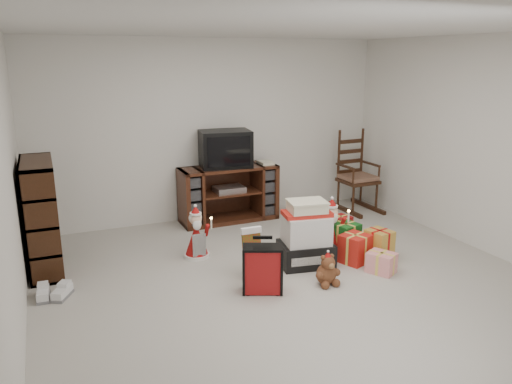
{
  "coord_description": "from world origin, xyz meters",
  "views": [
    {
      "loc": [
        -2.2,
        -4.13,
        2.23
      ],
      "look_at": [
        -0.17,
        0.6,
        0.85
      ],
      "focal_mm": 35.0,
      "sensor_mm": 36.0,
      "label": 1
    }
  ],
  "objects_px": {
    "bookshelf": "(41,218)",
    "crt_television": "(225,149)",
    "gift_cluster": "(361,245)",
    "gift_pile": "(306,238)",
    "rocking_chair": "(355,182)",
    "red_suitcase": "(263,269)",
    "santa_figurine": "(331,231)",
    "sneaker_pair": "(53,293)",
    "mrs_claus_figurine": "(196,237)",
    "tv_stand": "(229,194)",
    "teddy_bear": "(327,271)"
  },
  "relations": [
    {
      "from": "bookshelf",
      "to": "gift_pile",
      "type": "bearing_deg",
      "value": -21.37
    },
    {
      "from": "rocking_chair",
      "to": "teddy_bear",
      "type": "height_order",
      "value": "rocking_chair"
    },
    {
      "from": "bookshelf",
      "to": "teddy_bear",
      "type": "distance_m",
      "value": 3.07
    },
    {
      "from": "rocking_chair",
      "to": "gift_pile",
      "type": "relative_size",
      "value": 1.72
    },
    {
      "from": "red_suitcase",
      "to": "gift_cluster",
      "type": "bearing_deg",
      "value": 38.75
    },
    {
      "from": "rocking_chair",
      "to": "red_suitcase",
      "type": "height_order",
      "value": "rocking_chair"
    },
    {
      "from": "santa_figurine",
      "to": "mrs_claus_figurine",
      "type": "relative_size",
      "value": 1.06
    },
    {
      "from": "sneaker_pair",
      "to": "red_suitcase",
      "type": "bearing_deg",
      "value": -6.31
    },
    {
      "from": "gift_pile",
      "to": "red_suitcase",
      "type": "bearing_deg",
      "value": -139.57
    },
    {
      "from": "teddy_bear",
      "to": "mrs_claus_figurine",
      "type": "xyz_separation_m",
      "value": [
        -1.0,
        1.22,
        0.1
      ]
    },
    {
      "from": "bookshelf",
      "to": "crt_television",
      "type": "relative_size",
      "value": 1.61
    },
    {
      "from": "gift_pile",
      "to": "red_suitcase",
      "type": "relative_size",
      "value": 1.3
    },
    {
      "from": "tv_stand",
      "to": "gift_cluster",
      "type": "xyz_separation_m",
      "value": [
        0.96,
        -1.85,
        -0.26
      ]
    },
    {
      "from": "crt_television",
      "to": "sneaker_pair",
      "type": "bearing_deg",
      "value": -137.93
    },
    {
      "from": "rocking_chair",
      "to": "santa_figurine",
      "type": "height_order",
      "value": "rocking_chair"
    },
    {
      "from": "gift_pile",
      "to": "sneaker_pair",
      "type": "relative_size",
      "value": 2.05
    },
    {
      "from": "rocking_chair",
      "to": "mrs_claus_figurine",
      "type": "relative_size",
      "value": 2.02
    },
    {
      "from": "bookshelf",
      "to": "sneaker_pair",
      "type": "distance_m",
      "value": 0.95
    },
    {
      "from": "bookshelf",
      "to": "sneaker_pair",
      "type": "bearing_deg",
      "value": -87.36
    },
    {
      "from": "tv_stand",
      "to": "crt_television",
      "type": "height_order",
      "value": "crt_television"
    },
    {
      "from": "rocking_chair",
      "to": "crt_television",
      "type": "height_order",
      "value": "crt_television"
    },
    {
      "from": "teddy_bear",
      "to": "crt_television",
      "type": "height_order",
      "value": "crt_television"
    },
    {
      "from": "gift_cluster",
      "to": "bookshelf",
      "type": "bearing_deg",
      "value": 162.47
    },
    {
      "from": "bookshelf",
      "to": "gift_cluster",
      "type": "height_order",
      "value": "bookshelf"
    },
    {
      "from": "gift_pile",
      "to": "santa_figurine",
      "type": "distance_m",
      "value": 0.53
    },
    {
      "from": "rocking_chair",
      "to": "bookshelf",
      "type": "bearing_deg",
      "value": -174.64
    },
    {
      "from": "mrs_claus_figurine",
      "to": "crt_television",
      "type": "xyz_separation_m",
      "value": [
        0.78,
        1.15,
        0.79
      ]
    },
    {
      "from": "santa_figurine",
      "to": "mrs_claus_figurine",
      "type": "distance_m",
      "value": 1.58
    },
    {
      "from": "gift_cluster",
      "to": "crt_television",
      "type": "relative_size",
      "value": 1.48
    },
    {
      "from": "rocking_chair",
      "to": "santa_figurine",
      "type": "distance_m",
      "value": 1.85
    },
    {
      "from": "bookshelf",
      "to": "gift_cluster",
      "type": "bearing_deg",
      "value": -17.53
    },
    {
      "from": "red_suitcase",
      "to": "teddy_bear",
      "type": "bearing_deg",
      "value": 14.97
    },
    {
      "from": "bookshelf",
      "to": "teddy_bear",
      "type": "xyz_separation_m",
      "value": [
        2.61,
        -1.56,
        -0.44
      ]
    },
    {
      "from": "tv_stand",
      "to": "gift_cluster",
      "type": "bearing_deg",
      "value": -63.58
    },
    {
      "from": "red_suitcase",
      "to": "sneaker_pair",
      "type": "relative_size",
      "value": 1.58
    },
    {
      "from": "gift_pile",
      "to": "rocking_chair",
      "type": "bearing_deg",
      "value": 52.52
    },
    {
      "from": "bookshelf",
      "to": "red_suitcase",
      "type": "relative_size",
      "value": 2.15
    },
    {
      "from": "bookshelf",
      "to": "mrs_claus_figurine",
      "type": "height_order",
      "value": "bookshelf"
    },
    {
      "from": "teddy_bear",
      "to": "gift_cluster",
      "type": "height_order",
      "value": "teddy_bear"
    },
    {
      "from": "gift_pile",
      "to": "gift_cluster",
      "type": "height_order",
      "value": "gift_pile"
    },
    {
      "from": "tv_stand",
      "to": "santa_figurine",
      "type": "distance_m",
      "value": 1.74
    },
    {
      "from": "mrs_claus_figurine",
      "to": "tv_stand",
      "type": "bearing_deg",
      "value": 54.28
    },
    {
      "from": "gift_pile",
      "to": "crt_television",
      "type": "bearing_deg",
      "value": 107.96
    },
    {
      "from": "bookshelf",
      "to": "santa_figurine",
      "type": "distance_m",
      "value": 3.24
    },
    {
      "from": "gift_cluster",
      "to": "tv_stand",
      "type": "bearing_deg",
      "value": 117.3
    },
    {
      "from": "crt_television",
      "to": "bookshelf",
      "type": "bearing_deg",
      "value": -153.43
    },
    {
      "from": "teddy_bear",
      "to": "mrs_claus_figurine",
      "type": "distance_m",
      "value": 1.58
    },
    {
      "from": "teddy_bear",
      "to": "crt_television",
      "type": "bearing_deg",
      "value": 95.4
    },
    {
      "from": "teddy_bear",
      "to": "crt_television",
      "type": "xyz_separation_m",
      "value": [
        -0.22,
        2.37,
        0.89
      ]
    },
    {
      "from": "gift_pile",
      "to": "gift_cluster",
      "type": "distance_m",
      "value": 0.74
    }
  ]
}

